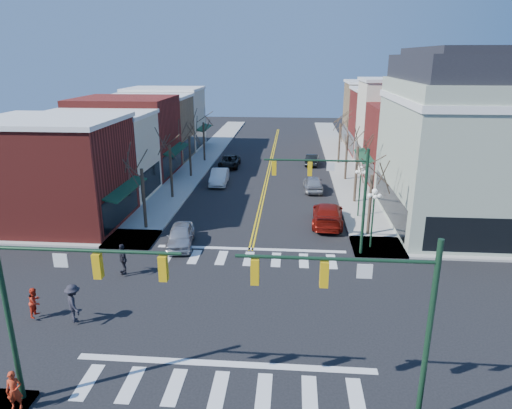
% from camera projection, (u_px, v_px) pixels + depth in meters
% --- Properties ---
extents(ground, '(160.00, 160.00, 0.00)m').
position_uv_depth(ground, '(237.00, 308.00, 24.04)').
color(ground, black).
rests_on(ground, ground).
extents(sidewalk_left, '(3.50, 70.00, 0.15)m').
position_uv_depth(sidewalk_left, '(172.00, 194.00, 43.65)').
color(sidewalk_left, '#9E9B93').
rests_on(sidewalk_left, ground).
extents(sidewalk_right, '(3.50, 70.00, 0.15)m').
position_uv_depth(sidewalk_right, '(357.00, 199.00, 42.30)').
color(sidewalk_right, '#9E9B93').
rests_on(sidewalk_right, ground).
extents(bldg_left_brick_a, '(10.00, 8.50, 8.00)m').
position_uv_depth(bldg_left_brick_a, '(55.00, 174.00, 35.13)').
color(bldg_left_brick_a, maroon).
rests_on(bldg_left_brick_a, ground).
extents(bldg_left_stucco_a, '(10.00, 7.00, 7.50)m').
position_uv_depth(bldg_left_stucco_a, '(97.00, 157.00, 42.56)').
color(bldg_left_stucco_a, beige).
rests_on(bldg_left_stucco_a, ground).
extents(bldg_left_brick_b, '(10.00, 9.00, 8.50)m').
position_uv_depth(bldg_left_brick_b, '(127.00, 137.00, 49.99)').
color(bldg_left_brick_b, maroon).
rests_on(bldg_left_brick_b, ground).
extents(bldg_left_tan, '(10.00, 7.50, 7.80)m').
position_uv_depth(bldg_left_tan, '(150.00, 129.00, 57.92)').
color(bldg_left_tan, '#9B7C55').
rests_on(bldg_left_tan, ground).
extents(bldg_left_stucco_b, '(10.00, 8.00, 8.20)m').
position_uv_depth(bldg_left_stucco_b, '(166.00, 119.00, 65.20)').
color(bldg_left_stucco_b, beige).
rests_on(bldg_left_stucco_b, ground).
extents(bldg_right_brick_a, '(10.00, 8.50, 8.00)m').
position_uv_depth(bldg_right_brick_a, '(420.00, 146.00, 46.02)').
color(bldg_right_brick_a, maroon).
rests_on(bldg_right_brick_a, ground).
extents(bldg_right_stucco, '(10.00, 7.00, 10.00)m').
position_uv_depth(bldg_right_stucco, '(403.00, 126.00, 53.06)').
color(bldg_right_stucco, beige).
rests_on(bldg_right_stucco, ground).
extents(bldg_right_brick_b, '(10.00, 8.00, 8.50)m').
position_uv_depth(bldg_right_brick_b, '(390.00, 123.00, 60.41)').
color(bldg_right_brick_b, maroon).
rests_on(bldg_right_brick_b, ground).
extents(bldg_right_tan, '(10.00, 8.00, 9.00)m').
position_uv_depth(bldg_right_tan, '(379.00, 114.00, 67.91)').
color(bldg_right_tan, '#9B7C55').
rests_on(bldg_right_tan, ground).
extents(victorian_corner, '(12.25, 14.25, 13.30)m').
position_uv_depth(victorian_corner, '(476.00, 140.00, 34.46)').
color(victorian_corner, '#9BA992').
rests_on(victorian_corner, ground).
extents(traffic_mast_near_left, '(6.60, 0.28, 7.20)m').
position_uv_depth(traffic_mast_near_left, '(54.00, 294.00, 15.99)').
color(traffic_mast_near_left, '#14331E').
rests_on(traffic_mast_near_left, ground).
extents(traffic_mast_near_right, '(6.60, 0.28, 7.20)m').
position_uv_depth(traffic_mast_near_right, '(375.00, 307.00, 15.14)').
color(traffic_mast_near_right, '#14331E').
rests_on(traffic_mast_near_right, ground).
extents(traffic_mast_far_right, '(6.60, 0.28, 7.20)m').
position_uv_depth(traffic_mast_far_right, '(336.00, 187.00, 29.17)').
color(traffic_mast_far_right, '#14331E').
rests_on(traffic_mast_far_right, ground).
extents(lamppost_corner, '(0.36, 0.36, 4.33)m').
position_uv_depth(lamppost_corner, '(373.00, 208.00, 30.55)').
color(lamppost_corner, '#14331E').
rests_on(lamppost_corner, ground).
extents(lamppost_midblock, '(0.36, 0.36, 4.33)m').
position_uv_depth(lamppost_midblock, '(360.00, 183.00, 36.71)').
color(lamppost_midblock, '#14331E').
rests_on(lamppost_midblock, ground).
extents(tree_left_a, '(0.24, 0.24, 4.76)m').
position_uv_depth(tree_left_a, '(144.00, 199.00, 34.38)').
color(tree_left_a, '#382B21').
rests_on(tree_left_a, ground).
extents(tree_left_b, '(0.24, 0.24, 5.04)m').
position_uv_depth(tree_left_b, '(171.00, 172.00, 41.92)').
color(tree_left_b, '#382B21').
rests_on(tree_left_b, ground).
extents(tree_left_c, '(0.24, 0.24, 4.55)m').
position_uv_depth(tree_left_c, '(190.00, 157.00, 49.58)').
color(tree_left_c, '#382B21').
rests_on(tree_left_c, ground).
extents(tree_left_d, '(0.24, 0.24, 4.90)m').
position_uv_depth(tree_left_d, '(204.00, 142.00, 57.11)').
color(tree_left_d, '#382B21').
rests_on(tree_left_d, ground).
extents(tree_right_a, '(0.24, 0.24, 4.62)m').
position_uv_depth(tree_right_a, '(370.00, 206.00, 33.11)').
color(tree_right_a, '#382B21').
rests_on(tree_right_a, ground).
extents(tree_right_b, '(0.24, 0.24, 5.18)m').
position_uv_depth(tree_right_b, '(356.00, 175.00, 40.61)').
color(tree_right_b, '#382B21').
rests_on(tree_right_b, ground).
extents(tree_right_c, '(0.24, 0.24, 4.83)m').
position_uv_depth(tree_right_c, '(346.00, 158.00, 48.24)').
color(tree_right_c, '#382B21').
rests_on(tree_right_c, ground).
extents(tree_right_d, '(0.24, 0.24, 4.97)m').
position_uv_depth(tree_right_d, '(339.00, 144.00, 55.81)').
color(tree_right_d, '#382B21').
rests_on(tree_right_d, ground).
extents(car_left_near, '(2.29, 4.55, 1.49)m').
position_uv_depth(car_left_near, '(180.00, 236.00, 31.77)').
color(car_left_near, '#B0B0B5').
rests_on(car_left_near, ground).
extents(car_left_mid, '(1.82, 4.76, 1.55)m').
position_uv_depth(car_left_mid, '(219.00, 177.00, 47.24)').
color(car_left_mid, silver).
rests_on(car_left_mid, ground).
extents(car_left_far, '(2.29, 4.90, 1.35)m').
position_uv_depth(car_left_far, '(229.00, 162.00, 54.57)').
color(car_left_far, black).
rests_on(car_left_far, ground).
extents(car_right_near, '(2.76, 5.96, 1.69)m').
position_uv_depth(car_right_near, '(328.00, 214.00, 35.84)').
color(car_right_near, maroon).
rests_on(car_right_near, ground).
extents(car_right_mid, '(1.94, 4.48, 1.51)m').
position_uv_depth(car_right_mid, '(313.00, 183.00, 44.89)').
color(car_right_mid, '#AFB0B4').
rests_on(car_right_mid, ground).
extents(car_right_far, '(1.93, 4.26, 1.36)m').
position_uv_depth(car_right_far, '(312.00, 160.00, 55.64)').
color(car_right_far, black).
rests_on(car_right_far, ground).
extents(pedestrian_red_a, '(0.65, 0.50, 1.57)m').
position_uv_depth(pedestrian_red_a, '(14.00, 391.00, 16.76)').
color(pedestrian_red_a, red).
rests_on(pedestrian_red_a, sidewalk_left).
extents(pedestrian_red_b, '(0.59, 0.75, 1.54)m').
position_uv_depth(pedestrian_red_b, '(35.00, 302.00, 22.85)').
color(pedestrian_red_b, red).
rests_on(pedestrian_red_b, sidewalk_left).
extents(pedestrian_dark_a, '(1.00, 1.18, 1.89)m').
position_uv_depth(pedestrian_dark_a, '(123.00, 259.00, 27.33)').
color(pedestrian_dark_a, black).
rests_on(pedestrian_dark_a, sidewalk_left).
extents(pedestrian_dark_b, '(1.36, 1.45, 1.97)m').
position_uv_depth(pedestrian_dark_b, '(74.00, 303.00, 22.32)').
color(pedestrian_dark_b, black).
rests_on(pedestrian_dark_b, sidewalk_left).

